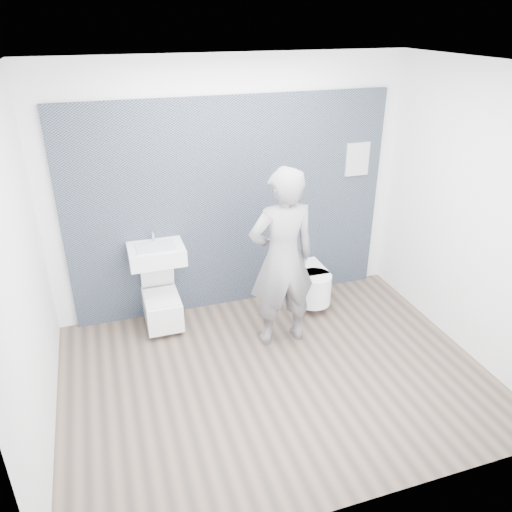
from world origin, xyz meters
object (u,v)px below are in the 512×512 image
object	(u,v)px
toilet_square	(162,307)
toilet_rounded	(309,283)
washbasin	(156,254)
visitor	(282,259)

from	to	relation	value
toilet_square	toilet_rounded	bearing A→B (deg)	-2.42
washbasin	toilet_rounded	bearing A→B (deg)	-4.20
visitor	toilet_rounded	bearing A→B (deg)	-136.97
washbasin	toilet_rounded	size ratio (longest dim) A/B	0.85
toilet_square	toilet_rounded	xyz separation A→B (m)	(1.72, -0.07, 0.03)
washbasin	toilet_square	xyz separation A→B (m)	(-0.00, -0.05, -0.62)
toilet_rounded	visitor	distance (m)	1.03
toilet_rounded	toilet_square	bearing A→B (deg)	177.58
washbasin	visitor	distance (m)	1.34
toilet_square	toilet_rounded	distance (m)	1.72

